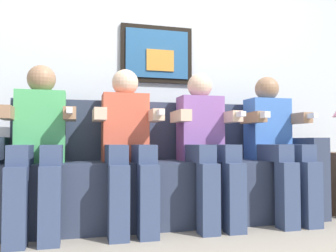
{
  "coord_description": "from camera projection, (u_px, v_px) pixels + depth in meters",
  "views": [
    {
      "loc": [
        -0.64,
        -2.26,
        0.59
      ],
      "look_at": [
        0.0,
        0.15,
        0.7
      ],
      "focal_mm": 37.98,
      "sensor_mm": 36.0,
      "label": 1
    }
  ],
  "objects": [
    {
      "name": "person_leftmost",
      "position": [
        39.0,
        139.0,
        2.28
      ],
      "size": [
        0.46,
        0.56,
        1.11
      ],
      "color": "#4CB266",
      "rests_on": "ground_plane"
    },
    {
      "name": "person_rightmost",
      "position": [
        276.0,
        140.0,
        2.71
      ],
      "size": [
        0.46,
        0.56,
        1.11
      ],
      "color": "#3F72CC",
      "rests_on": "ground_plane"
    },
    {
      "name": "couch",
      "position": [
        162.0,
        179.0,
        2.64
      ],
      "size": [
        2.43,
        0.58,
        0.9
      ],
      "color": "#333D56",
      "rests_on": "ground_plane"
    },
    {
      "name": "person_right_center",
      "position": [
        206.0,
        140.0,
        2.57
      ],
      "size": [
        0.46,
        0.56,
        1.11
      ],
      "color": "#8C59A5",
      "rests_on": "ground_plane"
    },
    {
      "name": "person_left_center",
      "position": [
        127.0,
        139.0,
        2.42
      ],
      "size": [
        0.46,
        0.56,
        1.11
      ],
      "color": "#D8593F",
      "rests_on": "ground_plane"
    },
    {
      "name": "back_wall_assembly",
      "position": [
        150.0,
        61.0,
        3.11
      ],
      "size": [
        4.83,
        0.1,
        2.6
      ],
      "color": "silver",
      "rests_on": "ground_plane"
    },
    {
      "name": "ground_plane",
      "position": [
        174.0,
        232.0,
        2.31
      ],
      "size": [
        6.28,
        6.28,
        0.0
      ],
      "primitive_type": "plane",
      "color": "#9E9384"
    }
  ]
}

